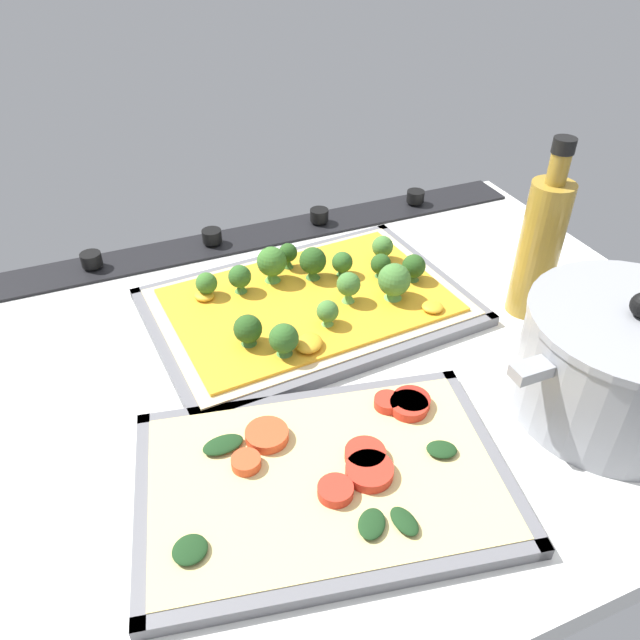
# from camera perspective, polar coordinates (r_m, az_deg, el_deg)

# --- Properties ---
(ground_plane) EXTENTS (0.84, 0.68, 0.03)m
(ground_plane) POSITION_cam_1_polar(r_m,az_deg,el_deg) (0.72, 3.12, -4.20)
(ground_plane) COLOR silver
(stove_control_panel) EXTENTS (0.80, 0.07, 0.03)m
(stove_control_panel) POSITION_cam_1_polar(r_m,az_deg,el_deg) (0.94, -4.82, 8.01)
(stove_control_panel) COLOR black
(stove_control_panel) RESTS_ON ground_plane
(baking_tray_front) EXTENTS (0.40, 0.29, 0.01)m
(baking_tray_front) POSITION_cam_1_polar(r_m,az_deg,el_deg) (0.77, -1.02, 1.04)
(baking_tray_front) COLOR slate
(baking_tray_front) RESTS_ON ground_plane
(broccoli_pizza) EXTENTS (0.37, 0.26, 0.06)m
(broccoli_pizza) POSITION_cam_1_polar(r_m,az_deg,el_deg) (0.77, -0.69, 2.11)
(broccoli_pizza) COLOR beige
(broccoli_pizza) RESTS_ON baking_tray_front
(baking_tray_back) EXTENTS (0.37, 0.28, 0.01)m
(baking_tray_back) POSITION_cam_1_polar(r_m,az_deg,el_deg) (0.58, 0.34, -14.57)
(baking_tray_back) COLOR slate
(baking_tray_back) RESTS_ON ground_plane
(veggie_pizza_back) EXTENTS (0.34, 0.25, 0.02)m
(veggie_pizza_back) POSITION_cam_1_polar(r_m,az_deg,el_deg) (0.58, 0.77, -13.71)
(veggie_pizza_back) COLOR #DAC27A
(veggie_pizza_back) RESTS_ON baking_tray_back
(cooking_pot) EXTENTS (0.27, 0.20, 0.14)m
(cooking_pot) POSITION_cam_1_polar(r_m,az_deg,el_deg) (0.68, 25.83, -3.59)
(cooking_pot) COLOR gray
(cooking_pot) RESTS_ON ground_plane
(oil_bottle) EXTENTS (0.05, 0.05, 0.22)m
(oil_bottle) POSITION_cam_1_polar(r_m,az_deg,el_deg) (0.78, 19.24, 6.61)
(oil_bottle) COLOR olive
(oil_bottle) RESTS_ON ground_plane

